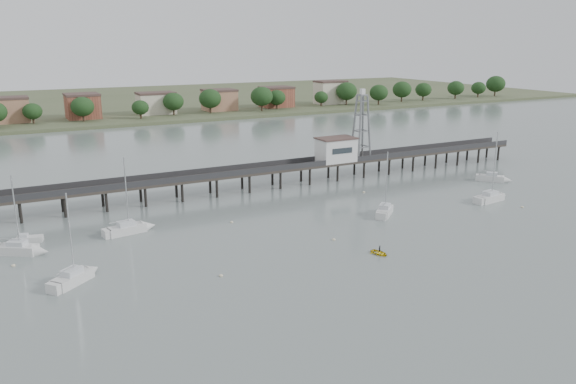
{
  "coord_description": "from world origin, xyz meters",
  "views": [
    {
      "loc": [
        -40.26,
        -41.76,
        29.46
      ],
      "look_at": [
        3.72,
        42.0,
        4.0
      ],
      "focal_mm": 35.0,
      "sensor_mm": 36.0,
      "label": 1
    }
  ],
  "objects_px": {
    "sailboat_b": "(25,250)",
    "sailboat_e": "(496,179)",
    "lattice_tower": "(361,127)",
    "sailboat_a": "(79,276)",
    "sailboat_f": "(134,228)",
    "pier": "(230,174)",
    "white_tender": "(29,239)",
    "sailboat_c": "(386,210)",
    "sailboat_d": "(494,197)",
    "yellow_dinghy": "(379,254)"
  },
  "relations": [
    {
      "from": "sailboat_a",
      "to": "sailboat_f",
      "type": "xyz_separation_m",
      "value": [
        10.51,
        15.68,
        -0.0
      ]
    },
    {
      "from": "pier",
      "to": "sailboat_d",
      "type": "distance_m",
      "value": 51.53
    },
    {
      "from": "yellow_dinghy",
      "to": "lattice_tower",
      "type": "bearing_deg",
      "value": 47.23
    },
    {
      "from": "sailboat_d",
      "to": "sailboat_b",
      "type": "bearing_deg",
      "value": 164.86
    },
    {
      "from": "sailboat_f",
      "to": "lattice_tower",
      "type": "bearing_deg",
      "value": 6.35
    },
    {
      "from": "sailboat_d",
      "to": "sailboat_e",
      "type": "bearing_deg",
      "value": 33.68
    },
    {
      "from": "sailboat_e",
      "to": "sailboat_d",
      "type": "relative_size",
      "value": 0.85
    },
    {
      "from": "sailboat_e",
      "to": "sailboat_c",
      "type": "bearing_deg",
      "value": -119.36
    },
    {
      "from": "sailboat_b",
      "to": "sailboat_e",
      "type": "bearing_deg",
      "value": 32.58
    },
    {
      "from": "white_tender",
      "to": "lattice_tower",
      "type": "bearing_deg",
      "value": 25.1
    },
    {
      "from": "yellow_dinghy",
      "to": "sailboat_e",
      "type": "bearing_deg",
      "value": 14.17
    },
    {
      "from": "lattice_tower",
      "to": "sailboat_f",
      "type": "relative_size",
      "value": 1.2
    },
    {
      "from": "sailboat_b",
      "to": "sailboat_e",
      "type": "xyz_separation_m",
      "value": [
        93.25,
        -0.46,
        0.0
      ]
    },
    {
      "from": "sailboat_a",
      "to": "sailboat_f",
      "type": "distance_m",
      "value": 18.88
    },
    {
      "from": "sailboat_c",
      "to": "pier",
      "type": "bearing_deg",
      "value": 85.19
    },
    {
      "from": "sailboat_e",
      "to": "white_tender",
      "type": "distance_m",
      "value": 92.65
    },
    {
      "from": "sailboat_b",
      "to": "sailboat_d",
      "type": "relative_size",
      "value": 0.91
    },
    {
      "from": "white_tender",
      "to": "sailboat_e",
      "type": "bearing_deg",
      "value": 11.39
    },
    {
      "from": "sailboat_f",
      "to": "white_tender",
      "type": "relative_size",
      "value": 3.2
    },
    {
      "from": "lattice_tower",
      "to": "sailboat_e",
      "type": "bearing_deg",
      "value": -38.1
    },
    {
      "from": "pier",
      "to": "lattice_tower",
      "type": "xyz_separation_m",
      "value": [
        31.5,
        0.0,
        7.31
      ]
    },
    {
      "from": "sailboat_a",
      "to": "lattice_tower",
      "type": "bearing_deg",
      "value": -13.83
    },
    {
      "from": "lattice_tower",
      "to": "sailboat_a",
      "type": "distance_m",
      "value": 72.36
    },
    {
      "from": "sailboat_d",
      "to": "white_tender",
      "type": "xyz_separation_m",
      "value": [
        -80.55,
        16.18,
        -0.19
      ]
    },
    {
      "from": "sailboat_a",
      "to": "sailboat_f",
      "type": "height_order",
      "value": "sailboat_f"
    },
    {
      "from": "sailboat_c",
      "to": "white_tender",
      "type": "bearing_deg",
      "value": 125.41
    },
    {
      "from": "sailboat_c",
      "to": "sailboat_d",
      "type": "bearing_deg",
      "value": -47.87
    },
    {
      "from": "pier",
      "to": "sailboat_b",
      "type": "relative_size",
      "value": 12.28
    },
    {
      "from": "lattice_tower",
      "to": "sailboat_b",
      "type": "distance_m",
      "value": 73.04
    },
    {
      "from": "sailboat_e",
      "to": "sailboat_d",
      "type": "height_order",
      "value": "sailboat_d"
    },
    {
      "from": "sailboat_c",
      "to": "sailboat_a",
      "type": "bearing_deg",
      "value": 144.17
    },
    {
      "from": "sailboat_c",
      "to": "white_tender",
      "type": "distance_m",
      "value": 58.49
    },
    {
      "from": "sailboat_b",
      "to": "sailboat_f",
      "type": "height_order",
      "value": "sailboat_f"
    },
    {
      "from": "sailboat_e",
      "to": "sailboat_a",
      "type": "relative_size",
      "value": 0.93
    },
    {
      "from": "sailboat_c",
      "to": "sailboat_a",
      "type": "height_order",
      "value": "sailboat_a"
    },
    {
      "from": "sailboat_f",
      "to": "yellow_dinghy",
      "type": "bearing_deg",
      "value": -51.4
    },
    {
      "from": "white_tender",
      "to": "sailboat_c",
      "type": "bearing_deg",
      "value": 1.65
    },
    {
      "from": "sailboat_c",
      "to": "sailboat_f",
      "type": "height_order",
      "value": "sailboat_f"
    },
    {
      "from": "white_tender",
      "to": "sailboat_a",
      "type": "bearing_deg",
      "value": -60.77
    },
    {
      "from": "lattice_tower",
      "to": "sailboat_a",
      "type": "bearing_deg",
      "value": -154.47
    },
    {
      "from": "sailboat_c",
      "to": "lattice_tower",
      "type": "bearing_deg",
      "value": 23.14
    },
    {
      "from": "sailboat_e",
      "to": "sailboat_d",
      "type": "xyz_separation_m",
      "value": [
        -11.92,
        -10.43,
        -0.01
      ]
    },
    {
      "from": "sailboat_b",
      "to": "sailboat_d",
      "type": "bearing_deg",
      "value": 25.24
    },
    {
      "from": "sailboat_d",
      "to": "yellow_dinghy",
      "type": "distance_m",
      "value": 38.6
    },
    {
      "from": "sailboat_b",
      "to": "sailboat_f",
      "type": "relative_size",
      "value": 0.94
    },
    {
      "from": "sailboat_e",
      "to": "sailboat_b",
      "type": "bearing_deg",
      "value": -131.87
    },
    {
      "from": "pier",
      "to": "sailboat_c",
      "type": "distance_m",
      "value": 32.32
    },
    {
      "from": "pier",
      "to": "yellow_dinghy",
      "type": "relative_size",
      "value": 52.57
    },
    {
      "from": "sailboat_f",
      "to": "white_tender",
      "type": "xyz_separation_m",
      "value": [
        -15.21,
        2.77,
        -0.19
      ]
    },
    {
      "from": "yellow_dinghy",
      "to": "pier",
      "type": "bearing_deg",
      "value": 87.32
    }
  ]
}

